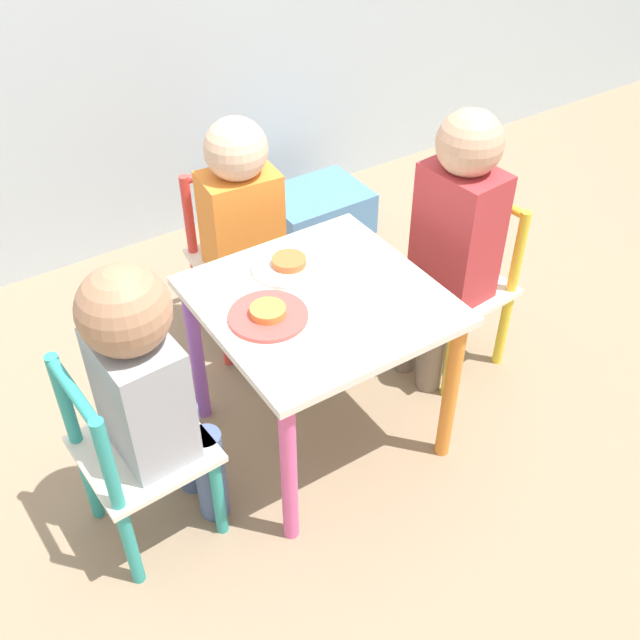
{
  "coord_description": "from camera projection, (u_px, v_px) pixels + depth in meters",
  "views": [
    {
      "loc": [
        -0.72,
        -1.11,
        1.48
      ],
      "look_at": [
        0.0,
        0.0,
        0.38
      ],
      "focal_mm": 42.0,
      "sensor_mm": 36.0,
      "label": 1
    }
  ],
  "objects": [
    {
      "name": "kids_table",
      "position": [
        320.0,
        323.0,
        1.73
      ],
      "size": [
        0.52,
        0.52,
        0.45
      ],
      "color": "silver",
      "rests_on": "ground_plane"
    },
    {
      "name": "ground_plane",
      "position": [
        320.0,
        431.0,
        1.97
      ],
      "size": [
        6.0,
        6.0,
        0.0
      ],
      "primitive_type": "plane",
      "color": "#8C755B"
    },
    {
      "name": "child_left",
      "position": [
        147.0,
        380.0,
        1.49
      ],
      "size": [
        0.23,
        0.21,
        0.71
      ],
      "rotation": [
        0.0,
        0.0,
        -4.65
      ],
      "color": "#4C608E",
      "rests_on": "ground_plane"
    },
    {
      "name": "chair_teal",
      "position": [
        135.0,
        458.0,
        1.59
      ],
      "size": [
        0.28,
        0.28,
        0.5
      ],
      "rotation": [
        0.0,
        0.0,
        -4.65
      ],
      "color": "silver",
      "rests_on": "ground_plane"
    },
    {
      "name": "plate_left",
      "position": [
        268.0,
        315.0,
        1.62
      ],
      "size": [
        0.17,
        0.17,
        0.03
      ],
      "color": "#E54C47",
      "rests_on": "kids_table"
    },
    {
      "name": "chair_yellow",
      "position": [
        460.0,
        287.0,
        2.05
      ],
      "size": [
        0.28,
        0.28,
        0.5
      ],
      "rotation": [
        0.0,
        0.0,
        -1.48
      ],
      "color": "silver",
      "rests_on": "ground_plane"
    },
    {
      "name": "child_right",
      "position": [
        454.0,
        229.0,
        1.88
      ],
      "size": [
        0.22,
        0.21,
        0.77
      ],
      "rotation": [
        0.0,
        0.0,
        -1.48
      ],
      "color": "#7A6B5B",
      "rests_on": "ground_plane"
    },
    {
      "name": "child_back",
      "position": [
        244.0,
        218.0,
        1.99
      ],
      "size": [
        0.21,
        0.22,
        0.7
      ],
      "rotation": [
        0.0,
        0.0,
        -0.08
      ],
      "color": "#4C608E",
      "rests_on": "ground_plane"
    },
    {
      "name": "chair_red",
      "position": [
        239.0,
        261.0,
        2.14
      ],
      "size": [
        0.28,
        0.28,
        0.5
      ],
      "rotation": [
        0.0,
        0.0,
        -0.08
      ],
      "color": "silver",
      "rests_on": "ground_plane"
    },
    {
      "name": "storage_bin",
      "position": [
        316.0,
        212.0,
        2.66
      ],
      "size": [
        0.35,
        0.27,
        0.16
      ],
      "color": "#4C7FB7",
      "rests_on": "ground_plane"
    },
    {
      "name": "plate_back",
      "position": [
        289.0,
        265.0,
        1.76
      ],
      "size": [
        0.18,
        0.18,
        0.03
      ],
      "color": "white",
      "rests_on": "kids_table"
    }
  ]
}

